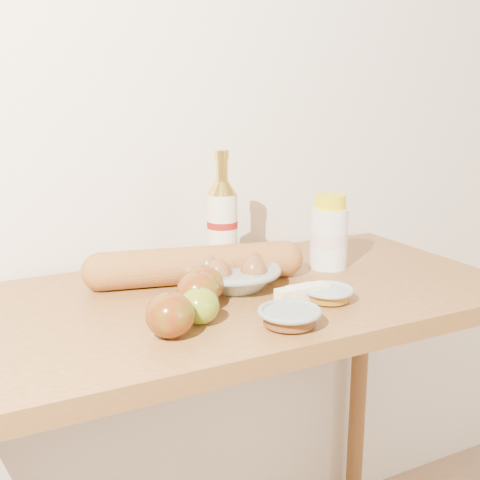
% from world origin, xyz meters
% --- Properties ---
extents(back_wall, '(3.50, 0.02, 2.60)m').
position_xyz_m(back_wall, '(0.00, 1.51, 1.30)').
color(back_wall, white).
rests_on(back_wall, ground).
extents(table, '(1.20, 0.60, 0.90)m').
position_xyz_m(table, '(0.00, 1.18, 0.78)').
color(table, '#A67035').
rests_on(table, ground).
extents(bourbon_bottle, '(0.09, 0.09, 0.29)m').
position_xyz_m(bourbon_bottle, '(0.03, 1.31, 1.02)').
color(bourbon_bottle, beige).
rests_on(bourbon_bottle, table).
extents(cream_bottle, '(0.10, 0.10, 0.18)m').
position_xyz_m(cream_bottle, '(0.28, 1.24, 0.98)').
color(cream_bottle, white).
rests_on(cream_bottle, table).
extents(egg_bowl, '(0.25, 0.25, 0.07)m').
position_xyz_m(egg_bowl, '(0.02, 1.21, 0.93)').
color(egg_bowl, gray).
rests_on(egg_bowl, table).
extents(baguette, '(0.50, 0.19, 0.08)m').
position_xyz_m(baguette, '(-0.04, 1.27, 0.94)').
color(baguette, '#BE7C3A').
rests_on(baguette, table).
extents(apple_yellowgreen, '(0.08, 0.08, 0.07)m').
position_xyz_m(apple_yellowgreen, '(-0.13, 1.05, 0.93)').
color(apple_yellowgreen, olive).
rests_on(apple_yellowgreen, table).
extents(apple_redgreen_front, '(0.11, 0.11, 0.08)m').
position_xyz_m(apple_redgreen_front, '(-0.20, 1.02, 0.94)').
color(apple_redgreen_front, maroon).
rests_on(apple_redgreen_front, table).
extents(apple_redgreen_right, '(0.09, 0.09, 0.08)m').
position_xyz_m(apple_redgreen_right, '(-0.11, 1.12, 0.94)').
color(apple_redgreen_right, '#970810').
rests_on(apple_redgreen_right, table).
extents(sugar_bowl, '(0.15, 0.15, 0.03)m').
position_xyz_m(sugar_bowl, '(0.01, 0.97, 0.92)').
color(sugar_bowl, gray).
rests_on(sugar_bowl, table).
extents(syrup_bowl, '(0.12, 0.12, 0.03)m').
position_xyz_m(syrup_bowl, '(0.14, 1.04, 0.92)').
color(syrup_bowl, '#95A39E').
rests_on(syrup_bowl, table).
extents(butter_stick, '(0.12, 0.04, 0.03)m').
position_xyz_m(butter_stick, '(0.10, 1.07, 0.92)').
color(butter_stick, '#FFF7C5').
rests_on(butter_stick, table).
extents(apple_extra, '(0.09, 0.09, 0.08)m').
position_xyz_m(apple_extra, '(-0.08, 1.15, 0.94)').
color(apple_extra, '#970810').
rests_on(apple_extra, table).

